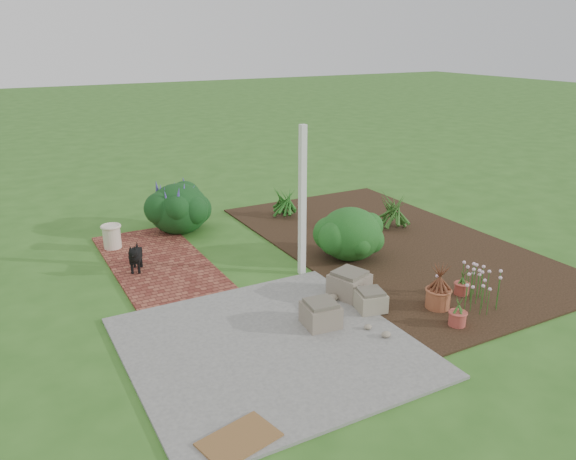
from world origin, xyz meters
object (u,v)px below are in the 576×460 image
black_dog (135,256)px  cream_ceramic_urn (112,237)px  stone_trough_near (321,315)px  evergreen_shrub (350,233)px

black_dog → cream_ceramic_urn: black_dog is taller
stone_trough_near → black_dog: 3.51m
cream_ceramic_urn → evergreen_shrub: evergreen_shrub is taller
stone_trough_near → evergreen_shrub: 2.59m
black_dog → evergreen_shrub: 3.71m
cream_ceramic_urn → evergreen_shrub: (3.62, -2.50, 0.25)m
stone_trough_near → cream_ceramic_urn: 4.75m
stone_trough_near → cream_ceramic_urn: (-1.86, 4.37, 0.06)m
stone_trough_near → black_dog: (-1.75, 3.05, 0.13)m
evergreen_shrub → black_dog: bearing=161.5°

